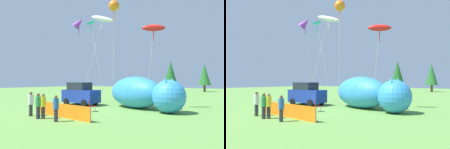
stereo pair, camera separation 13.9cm
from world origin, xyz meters
TOP-DOWN VIEW (x-y plane):
  - ground_plane at (0.00, 0.00)m, footprint 120.00×120.00m
  - parked_car at (-2.29, 2.85)m, footprint 4.03×2.08m
  - folding_chair at (1.84, 0.05)m, footprint 0.72×0.72m
  - inflatable_cat at (4.31, 3.93)m, footprint 8.46×4.72m
  - safety_fence at (2.00, -3.24)m, footprint 6.30×0.46m
  - spectator_in_blue_shirt at (3.18, -4.49)m, footprint 0.35×0.35m
  - spectator_in_white_shirt at (1.63, -4.33)m, footprint 0.36×0.36m
  - spectator_in_red_shirt at (0.02, -4.23)m, footprint 0.38×0.38m
  - spectator_in_yellow_shirt at (1.40, -4.55)m, footprint 0.37×0.37m
  - kite_purple_delta at (-3.66, 3.87)m, footprint 1.73×3.02m
  - kite_white_ghost at (-3.02, 7.09)m, footprint 3.16×3.36m
  - kite_red_lizard at (5.10, 4.75)m, footprint 2.13×1.67m
  - kite_orange_flower at (3.36, 1.14)m, footprint 1.26×1.40m
  - kite_teal_diamond at (-4.68, 6.90)m, footprint 3.14×1.25m
  - horizon_tree_east at (-4.32, 30.85)m, footprint 2.77×2.77m
  - horizon_tree_west at (0.54, 38.16)m, footprint 2.62×2.62m

SIDE VIEW (x-z plane):
  - ground_plane at x=0.00m, z-range 0.00..0.00m
  - safety_fence at x=2.00m, z-range -0.05..0.99m
  - folding_chair at x=1.84m, z-range 0.06..0.93m
  - spectator_in_blue_shirt at x=3.18m, z-range 0.07..1.70m
  - spectator_in_white_shirt at x=1.63m, z-range 0.08..1.74m
  - spectator_in_yellow_shirt at x=1.40m, z-range 0.08..1.77m
  - spectator_in_red_shirt at x=0.02m, z-range 0.08..1.81m
  - parked_car at x=-2.29m, z-range -0.03..2.29m
  - inflatable_cat at x=4.31m, z-range -0.11..2.77m
  - horizon_tree_west at x=0.54m, z-range 0.71..6.96m
  - horizon_tree_east at x=-4.32m, z-range 0.75..7.37m
  - kite_red_lizard at x=5.10m, z-range 3.43..11.05m
  - kite_orange_flower at x=3.36m, z-range 4.08..13.19m
  - kite_purple_delta at x=-3.66m, z-range 4.08..13.79m
  - kite_teal_diamond at x=-4.68m, z-range 4.53..14.54m
  - kite_white_ghost at x=-3.02m, z-range 4.63..15.41m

